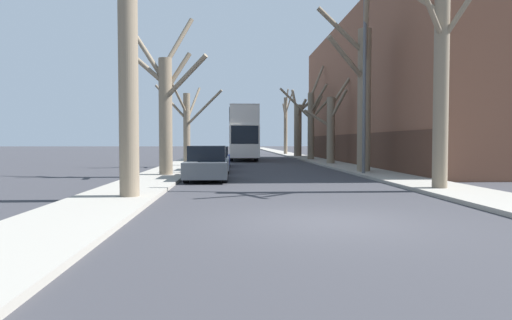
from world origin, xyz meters
TOP-DOWN VIEW (x-y plane):
  - ground_plane at (0.00, 0.00)m, footprint 300.00×300.00m
  - sidewalk_left at (-5.25, 50.00)m, footprint 2.35×120.00m
  - sidewalk_right at (5.25, 50.00)m, footprint 2.35×120.00m
  - building_facade_right at (11.42, 24.39)m, footprint 10.08×31.39m
  - street_tree_left_0 at (-4.93, 3.65)m, footprint 3.78×2.15m
  - street_tree_left_1 at (-4.97, 12.11)m, footprint 3.70×2.57m
  - street_tree_left_2 at (-4.82, 20.38)m, footprint 4.34×3.10m
  - street_tree_right_0 at (4.93, 5.34)m, footprint 5.03×2.41m
  - street_tree_right_1 at (4.76, 13.89)m, footprint 2.95×2.81m
  - street_tree_right_2 at (5.05, 22.52)m, footprint 3.43×2.31m
  - street_tree_right_3 at (4.98, 30.23)m, footprint 4.26×3.39m
  - street_tree_right_4 at (5.13, 38.52)m, footprint 2.94×3.10m
  - street_tree_right_5 at (4.81, 47.46)m, footprint 1.37×2.04m
  - double_decker_bus at (-0.92, 32.28)m, footprint 2.43×11.64m
  - parked_car_0 at (-3.00, 10.25)m, footprint 1.76×4.23m
  - parked_car_1 at (-3.00, 15.43)m, footprint 1.82×4.10m
  - parked_car_2 at (-3.00, 20.98)m, footprint 1.86×4.09m
  - lamp_post at (4.34, 12.42)m, footprint 1.40×0.20m

SIDE VIEW (x-z plane):
  - ground_plane at x=0.00m, z-range 0.00..0.00m
  - sidewalk_left at x=-5.25m, z-range 0.00..0.12m
  - sidewalk_right at x=5.25m, z-range 0.00..0.12m
  - parked_car_2 at x=-3.00m, z-range -0.03..1.30m
  - parked_car_1 at x=-3.00m, z-range -0.04..1.33m
  - parked_car_0 at x=-3.00m, z-range -0.05..1.42m
  - double_decker_bus at x=-0.92m, z-range 0.30..4.93m
  - street_tree_right_2 at x=5.05m, z-range -0.43..5.78m
  - street_tree_left_2 at x=-4.82m, z-range 0.11..5.42m
  - street_tree_left_1 at x=-4.97m, z-range -0.47..7.08m
  - street_tree_right_4 at x=5.13m, z-range -0.27..7.03m
  - street_tree_right_3 at x=4.98m, z-range -0.70..7.71m
  - street_tree_right_5 at x=4.81m, z-range -0.16..7.97m
  - street_tree_left_0 at x=-4.93m, z-range -0.44..8.53m
  - street_tree_right_1 at x=4.76m, z-range -0.07..8.34m
  - street_tree_right_0 at x=4.93m, z-range -0.22..8.61m
  - lamp_post at x=4.34m, z-range 0.47..9.86m
  - building_facade_right at x=11.42m, z-range -0.01..10.85m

